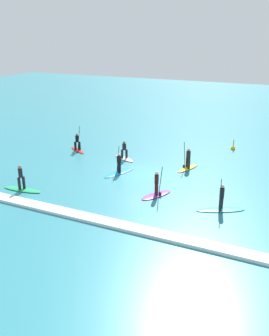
# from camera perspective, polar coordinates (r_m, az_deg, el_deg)

# --- Properties ---
(ground_plane) EXTENTS (120.00, 120.00, 0.00)m
(ground_plane) POSITION_cam_1_polar(r_m,az_deg,el_deg) (29.57, -0.00, -0.91)
(ground_plane) COLOR teal
(ground_plane) RESTS_ON ground
(surfer_on_yellow_board) EXTENTS (1.43, 2.65, 2.29)m
(surfer_on_yellow_board) POSITION_cam_1_polar(r_m,az_deg,el_deg) (30.79, 8.28, 0.74)
(surfer_on_yellow_board) COLOR yellow
(surfer_on_yellow_board) RESTS_ON ground_plane
(surfer_on_purple_board) EXTENTS (1.84, 2.59, 2.24)m
(surfer_on_purple_board) POSITION_cam_1_polar(r_m,az_deg,el_deg) (25.57, 3.43, -3.46)
(surfer_on_purple_board) COLOR purple
(surfer_on_purple_board) RESTS_ON ground_plane
(surfer_on_green_board) EXTENTS (3.12, 0.99, 1.92)m
(surfer_on_green_board) POSITION_cam_1_polar(r_m,az_deg,el_deg) (27.61, -17.10, -2.49)
(surfer_on_green_board) COLOR #23B266
(surfer_on_green_board) RESTS_ON ground_plane
(surfer_on_teal_board) EXTENTS (3.11, 2.09, 2.23)m
(surfer_on_teal_board) POSITION_cam_1_polar(r_m,az_deg,el_deg) (24.12, 13.26, -5.53)
(surfer_on_teal_board) COLOR #33C6CC
(surfer_on_teal_board) RESTS_ON ground_plane
(surfer_on_white_board) EXTENTS (2.50, 1.73, 1.66)m
(surfer_on_white_board) POSITION_cam_1_polar(r_m,az_deg,el_deg) (32.94, -1.59, 2.11)
(surfer_on_white_board) COLOR white
(surfer_on_white_board) RESTS_ON ground_plane
(surfer_on_red_board) EXTENTS (2.46, 1.84, 2.35)m
(surfer_on_red_board) POSITION_cam_1_polar(r_m,az_deg,el_deg) (35.70, -8.84, 3.41)
(surfer_on_red_board) COLOR red
(surfer_on_red_board) RESTS_ON ground_plane
(surfer_on_blue_board) EXTENTS (1.74, 3.19, 2.26)m
(surfer_on_blue_board) POSITION_cam_1_polar(r_m,az_deg,el_deg) (29.62, -2.41, -0.04)
(surfer_on_blue_board) COLOR #1E8CD1
(surfer_on_blue_board) RESTS_ON ground_plane
(marker_buoy) EXTENTS (0.44, 0.44, 1.10)m
(marker_buoy) POSITION_cam_1_polar(r_m,az_deg,el_deg) (37.00, 15.05, 3.04)
(marker_buoy) COLOR yellow
(marker_buoy) RESTS_ON ground_plane
(wave_crest) EXTENTS (23.88, 0.90, 0.18)m
(wave_crest) POSITION_cam_1_polar(r_m,az_deg,el_deg) (23.10, -8.59, -7.31)
(wave_crest) COLOR white
(wave_crest) RESTS_ON ground_plane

